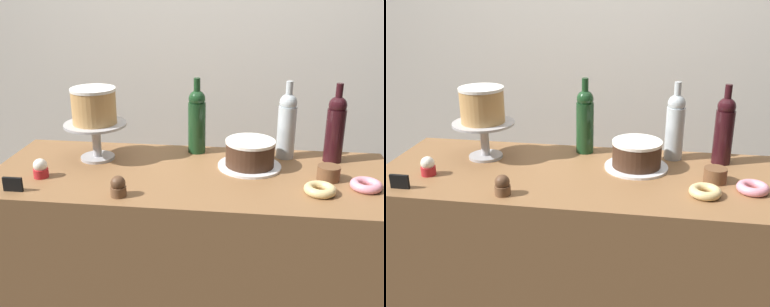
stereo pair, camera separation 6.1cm
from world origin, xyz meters
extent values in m
cube|color=silver|center=(0.00, 0.89, 1.30)|extent=(6.00, 0.05, 2.60)
cube|color=brown|center=(0.00, 0.00, 0.44)|extent=(1.57, 0.63, 0.89)
cylinder|color=#B2B2B7|center=(-0.41, 0.11, 0.89)|extent=(0.14, 0.14, 0.01)
cylinder|color=#B2B2B7|center=(-0.41, 0.11, 0.96)|extent=(0.04, 0.04, 0.13)
cylinder|color=#B2B2B7|center=(-0.41, 0.11, 1.04)|extent=(0.26, 0.26, 0.01)
cylinder|color=tan|center=(-0.41, 0.11, 1.11)|extent=(0.18, 0.18, 0.13)
cylinder|color=white|center=(-0.41, 0.11, 1.18)|extent=(0.18, 0.18, 0.01)
cylinder|color=white|center=(0.22, 0.09, 0.89)|extent=(0.25, 0.25, 0.01)
cylinder|color=#3D2619|center=(0.22, 0.09, 0.94)|extent=(0.19, 0.19, 0.09)
cylinder|color=white|center=(0.22, 0.09, 0.99)|extent=(0.20, 0.20, 0.01)
cylinder|color=black|center=(0.56, 0.20, 1.00)|extent=(0.08, 0.08, 0.22)
sphere|color=black|center=(0.56, 0.20, 1.12)|extent=(0.07, 0.07, 0.07)
cylinder|color=black|center=(0.56, 0.20, 1.17)|extent=(0.03, 0.03, 0.08)
cylinder|color=#B2BCC1|center=(0.37, 0.22, 1.00)|extent=(0.08, 0.08, 0.22)
sphere|color=#B2BCC1|center=(0.37, 0.22, 1.12)|extent=(0.07, 0.07, 0.07)
cylinder|color=#B2BCC1|center=(0.37, 0.22, 1.17)|extent=(0.03, 0.03, 0.08)
cylinder|color=#193D1E|center=(-0.01, 0.24, 1.00)|extent=(0.08, 0.08, 0.22)
sphere|color=#193D1E|center=(-0.01, 0.24, 1.12)|extent=(0.07, 0.07, 0.07)
cylinder|color=#193D1E|center=(-0.01, 0.24, 1.17)|extent=(0.03, 0.03, 0.08)
cylinder|color=brown|center=(-0.23, -0.24, 0.90)|extent=(0.06, 0.06, 0.03)
sphere|color=brown|center=(-0.23, -0.24, 0.93)|extent=(0.05, 0.05, 0.05)
cylinder|color=red|center=(-0.56, -0.11, 0.90)|extent=(0.06, 0.06, 0.03)
sphere|color=white|center=(-0.56, -0.11, 0.93)|extent=(0.05, 0.05, 0.05)
torus|color=pink|center=(0.64, -0.08, 0.90)|extent=(0.11, 0.11, 0.03)
torus|color=#E0C17F|center=(0.47, -0.13, 0.90)|extent=(0.11, 0.11, 0.03)
cylinder|color=brown|center=(0.51, -0.01, 0.89)|extent=(0.08, 0.08, 0.01)
cylinder|color=brown|center=(0.51, -0.01, 0.90)|extent=(0.08, 0.08, 0.01)
cylinder|color=brown|center=(0.51, -0.01, 0.91)|extent=(0.08, 0.08, 0.01)
cylinder|color=brown|center=(0.51, -0.01, 0.92)|extent=(0.08, 0.08, 0.01)
cylinder|color=brown|center=(0.51, -0.01, 0.94)|extent=(0.08, 0.08, 0.01)
cube|color=black|center=(-0.61, -0.24, 0.91)|extent=(0.07, 0.01, 0.05)
camera|label=1|loc=(0.20, -1.62, 1.57)|focal=42.44mm
camera|label=2|loc=(0.26, -1.61, 1.57)|focal=42.44mm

